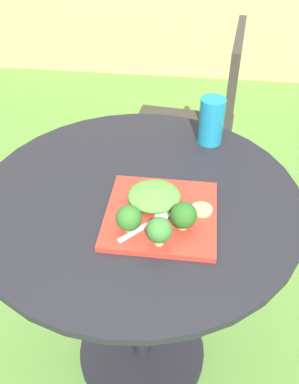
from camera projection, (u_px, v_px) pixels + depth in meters
ground_plane at (142, 354)px, 1.53m from camera, size 12.00×12.00×0.00m
patio_table at (140, 273)px, 1.24m from camera, size 0.81×0.81×0.75m
patio_chair at (202, 120)px, 1.79m from camera, size 0.48×0.48×0.90m
salad_plate at (161, 215)px, 0.98m from camera, size 0.26×0.26×0.01m
drinking_glass at (211, 123)px, 1.20m from camera, size 0.07×0.07×0.14m
fork at (152, 222)px, 0.95m from camera, size 0.12×0.12×0.00m
lettuce_mound at (154, 196)px, 0.99m from camera, size 0.12×0.12×0.04m
broccoli_floret_0 at (159, 230)px, 0.88m from camera, size 0.06×0.06×0.07m
broccoli_floret_1 at (128, 218)px, 0.91m from camera, size 0.06×0.06×0.06m
broccoli_floret_2 at (184, 216)px, 0.92m from camera, size 0.06×0.06×0.07m
cucumber_slice_0 at (202, 210)px, 0.98m from camera, size 0.05×0.05×0.01m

